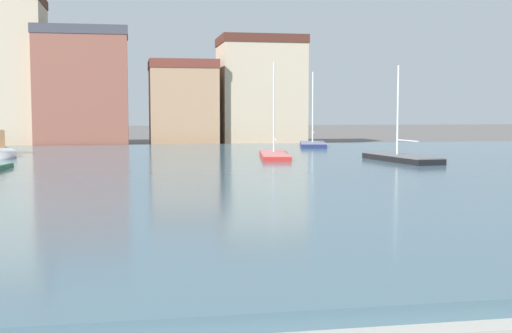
{
  "coord_description": "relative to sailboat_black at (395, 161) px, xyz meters",
  "views": [
    {
      "loc": [
        -0.68,
        0.05,
        3.32
      ],
      "look_at": [
        1.81,
        13.23,
        2.2
      ],
      "focal_mm": 46.82,
      "sensor_mm": 36.0,
      "label": 1
    }
  ],
  "objects": [
    {
      "name": "sailboat_black",
      "position": [
        0.0,
        0.0,
        0.0
      ],
      "size": [
        2.57,
        7.51,
        5.92
      ],
      "color": "black",
      "rests_on": "ground"
    },
    {
      "name": "townhouse_tall_gabled",
      "position": [
        -2.79,
        26.82,
        4.79
      ],
      "size": [
        8.02,
        6.49,
        10.38
      ],
      "color": "#C6B293",
      "rests_on": "ground"
    },
    {
      "name": "townhouse_corner_house",
      "position": [
        -19.34,
        24.37,
        4.9
      ],
      "size": [
        8.09,
        5.37,
        10.6
      ],
      "color": "#8E5142",
      "rests_on": "ground"
    },
    {
      "name": "harbor_water",
      "position": [
        -14.53,
        -2.95,
        -0.2
      ],
      "size": [
        78.66,
        49.04,
        0.42
      ],
      "primitive_type": "cube",
      "color": "#476675",
      "rests_on": "ground"
    },
    {
      "name": "townhouse_wide_warehouse",
      "position": [
        -26.33,
        26.0,
        6.33
      ],
      "size": [
        7.48,
        6.95,
        13.45
      ],
      "color": "#C6B293",
      "rests_on": "ground"
    },
    {
      "name": "sailboat_navy",
      "position": [
        -0.61,
        15.87,
        0.0
      ],
      "size": [
        3.19,
        6.33,
        6.44
      ],
      "color": "navy",
      "rests_on": "ground"
    },
    {
      "name": "sailboat_red",
      "position": [
        -6.33,
        4.41,
        -0.02
      ],
      "size": [
        2.77,
        7.82,
        6.32
      ],
      "color": "red",
      "rests_on": "ground"
    },
    {
      "name": "townhouse_end_terrace",
      "position": [
        -10.37,
        25.62,
        3.56
      ],
      "size": [
        6.22,
        6.08,
        7.91
      ],
      "color": "tan",
      "rests_on": "ground"
    }
  ]
}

